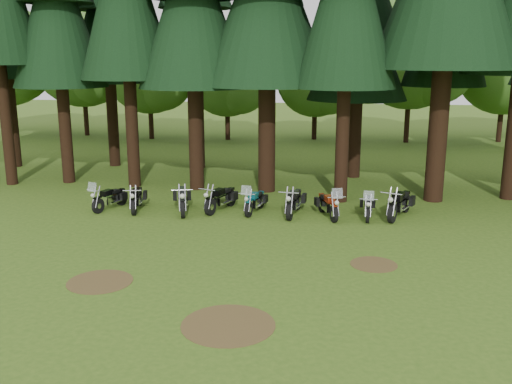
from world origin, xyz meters
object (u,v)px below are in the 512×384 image
Objects in this scene: motorcycle_3 at (221,199)px; motorcycle_8 at (399,204)px; motorcycle_7 at (368,207)px; motorcycle_0 at (110,199)px; motorcycle_5 at (294,202)px; motorcycle_6 at (328,205)px; motorcycle_4 at (255,202)px; motorcycle_1 at (137,199)px; motorcycle_2 at (182,200)px.

motorcycle_8 is at bearing 19.35° from motorcycle_3.
motorcycle_8 is (1.20, 0.25, 0.08)m from motorcycle_7.
motorcycle_0 is 0.86× the size of motorcycle_5.
motorcycle_6 reaches higher than motorcycle_8.
motorcycle_4 is 0.88× the size of motorcycle_8.
motorcycle_6 is at bearing 6.85° from motorcycle_4.
motorcycle_5 is 2.83m from motorcycle_7.
motorcycle_3 is at bearing -4.50° from motorcycle_1.
motorcycle_6 is at bearing -173.72° from motorcycle_7.
motorcycle_6 reaches higher than motorcycle_1.
motorcycle_2 is at bearing -154.56° from motorcycle_8.
motorcycle_7 is 1.23m from motorcycle_8.
motorcycle_8 is at bearing -13.14° from motorcycle_2.
motorcycle_2 is at bearing -176.21° from motorcycle_7.
motorcycle_0 is 3.01m from motorcycle_2.
motorcycle_6 reaches higher than motorcycle_3.
motorcycle_4 is 5.58m from motorcycle_8.
motorcycle_8 is (10.32, 0.52, 0.06)m from motorcycle_1.
motorcycle_2 is (1.89, -0.02, 0.05)m from motorcycle_1.
motorcycle_6 is at bearing -15.20° from motorcycle_2.
motorcycle_7 is (4.38, -0.07, -0.01)m from motorcycle_4.
motorcycle_5 reaches higher than motorcycle_3.
motorcycle_5 is 1.17× the size of motorcycle_7.
motorcycle_0 is at bearing -155.03° from motorcycle_3.
motorcycle_5 is at bearing -155.00° from motorcycle_8.
motorcycle_2 is at bearing 17.88° from motorcycle_0.
motorcycle_7 reaches higher than motorcycle_3.
motorcycle_6 reaches higher than motorcycle_0.
motorcycle_7 is (2.83, -0.03, -0.06)m from motorcycle_5.
motorcycle_0 is 0.86× the size of motorcycle_2.
motorcycle_0 is at bearing -176.75° from motorcycle_7.
motorcycle_0 is at bearing 161.43° from motorcycle_6.
motorcycle_0 reaches higher than motorcycle_1.
motorcycle_3 is 4.27m from motorcycle_6.
motorcycle_2 is at bearing -12.65° from motorcycle_1.
motorcycle_4 is (2.85, 0.36, -0.07)m from motorcycle_2.
motorcycle_2 reaches higher than motorcycle_5.
motorcycle_8 is (2.70, 0.38, 0.05)m from motorcycle_6.
motorcycle_4 is at bearing -9.59° from motorcycle_2.
motorcycle_8 reaches higher than motorcycle_5.
motorcycle_4 is (4.74, 0.34, -0.02)m from motorcycle_1.
motorcycle_6 reaches higher than motorcycle_4.
motorcycle_0 reaches higher than motorcycle_7.
motorcycle_2 is at bearing 161.83° from motorcycle_6.
motorcycle_4 is (1.39, -0.10, -0.03)m from motorcycle_3.
motorcycle_8 is at bearing 12.66° from motorcycle_4.
motorcycle_6 is at bearing -150.25° from motorcycle_8.
motorcycle_7 reaches higher than motorcycle_1.
motorcycle_2 is (3.01, 0.02, 0.07)m from motorcycle_0.
motorcycle_3 is at bearing 156.14° from motorcycle_6.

